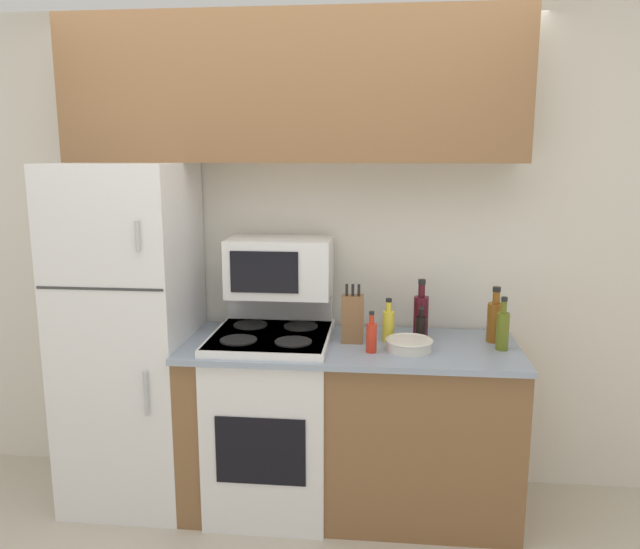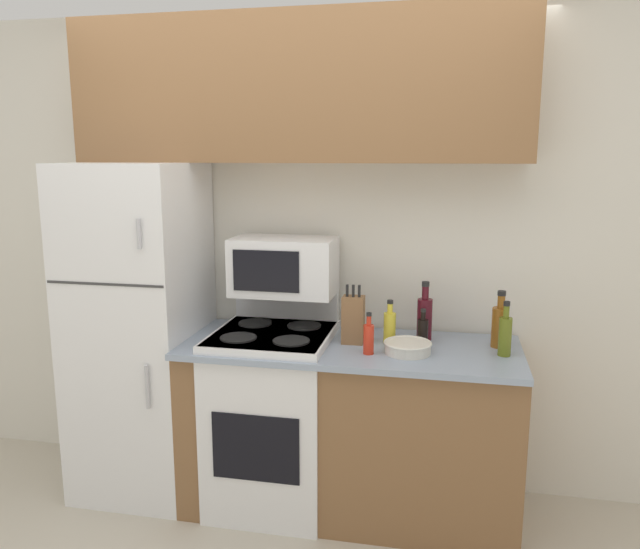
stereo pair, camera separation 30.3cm
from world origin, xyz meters
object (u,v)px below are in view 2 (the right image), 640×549
at_px(knife_block, 353,319).
at_px(microwave, 284,266).
at_px(bottle_whiskey, 500,325).
at_px(refrigerator, 140,331).
at_px(bowl, 408,347).
at_px(bottle_hot_sauce, 369,338).
at_px(bottle_olive_oil, 505,334).
at_px(bottle_cooking_spray, 390,326).
at_px(stove, 274,415).
at_px(bottle_wine_red, 425,317).
at_px(bottle_soy_sauce, 423,330).

bearing_deg(knife_block, microwave, 162.32).
bearing_deg(bottle_whiskey, refrigerator, -177.18).
height_order(bowl, bottle_hot_sauce, bottle_hot_sauce).
bearing_deg(bottle_whiskey, microwave, 177.69).
height_order(refrigerator, bottle_whiskey, refrigerator).
xyz_separation_m(bottle_olive_oil, bottle_cooking_spray, (-0.54, 0.09, -0.02)).
relative_size(stove, bottle_wine_red, 3.61).
xyz_separation_m(knife_block, bottle_whiskey, (0.71, 0.08, -0.01)).
distance_m(refrigerator, bowl, 1.43).
xyz_separation_m(refrigerator, bowl, (1.43, -0.10, 0.03)).
height_order(bottle_cooking_spray, bottle_soy_sauce, bottle_cooking_spray).
xyz_separation_m(stove, bottle_soy_sauce, (0.75, 0.07, 0.48)).
bearing_deg(bowl, knife_block, 158.26).
distance_m(bottle_wine_red, bottle_hot_sauce, 0.38).
xyz_separation_m(knife_block, bottle_wine_red, (0.34, 0.13, -0.00)).
distance_m(bottle_hot_sauce, bottle_olive_oil, 0.63).
xyz_separation_m(microwave, bottle_wine_red, (0.73, 0.01, -0.23)).
bearing_deg(bottle_olive_oil, microwave, 170.93).
height_order(stove, bottle_wine_red, bottle_wine_red).
bearing_deg(bottle_olive_oil, bottle_whiskey, 95.97).
height_order(refrigerator, stove, refrigerator).
height_order(bottle_wine_red, bottle_soy_sauce, bottle_wine_red).
bearing_deg(bottle_whiskey, bottle_hot_sauce, -158.81).
bearing_deg(bottle_hot_sauce, bottle_cooking_spray, 67.14).
bearing_deg(bottle_hot_sauce, bottle_whiskey, 21.19).
xyz_separation_m(microwave, bottle_hot_sauce, (0.48, -0.28, -0.27)).
distance_m(stove, bottle_cooking_spray, 0.77).
height_order(bottle_wine_red, bottle_hot_sauce, bottle_wine_red).
distance_m(bowl, bottle_cooking_spray, 0.18).
height_order(microwave, bottle_whiskey, microwave).
xyz_separation_m(refrigerator, bottle_soy_sauce, (1.49, 0.06, 0.07)).
bearing_deg(stove, bottle_wine_red, 11.78).
bearing_deg(microwave, knife_block, -17.68).
xyz_separation_m(bottle_hot_sauce, bottle_cooking_spray, (0.08, 0.19, 0.01)).
bearing_deg(stove, bottle_olive_oil, -1.35).
bearing_deg(knife_block, bottle_wine_red, 20.64).
distance_m(refrigerator, bottle_hot_sauce, 1.26).
xyz_separation_m(knife_block, bottle_soy_sauce, (0.34, 0.05, -0.05)).
distance_m(bowl, bottle_hot_sauce, 0.19).
distance_m(bottle_wine_red, bottle_cooking_spray, 0.20).
relative_size(stove, microwave, 2.04).
relative_size(bottle_whiskey, bottle_cooking_spray, 1.27).
xyz_separation_m(knife_block, bowl, (0.28, -0.11, -0.09)).
distance_m(knife_block, bottle_olive_oil, 0.72).
bearing_deg(bottle_olive_oil, stove, 178.65).
bearing_deg(refrigerator, microwave, 10.06).
relative_size(bottle_hot_sauce, bottle_cooking_spray, 0.91).
bearing_deg(bowl, bottle_olive_oil, 7.33).
distance_m(stove, bottle_hot_sauce, 0.71).
relative_size(bowl, bottle_soy_sauce, 1.27).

